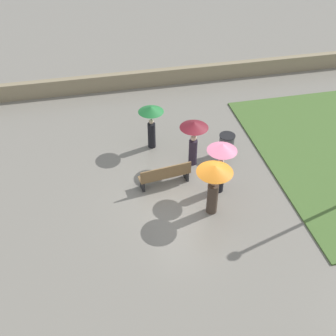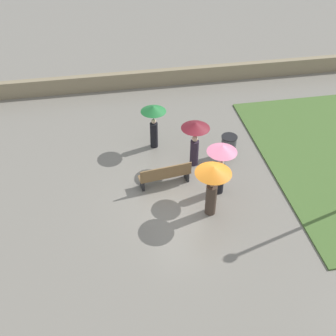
{
  "view_description": "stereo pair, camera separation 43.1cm",
  "coord_description": "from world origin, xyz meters",
  "px_view_note": "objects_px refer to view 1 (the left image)",
  "views": [
    {
      "loc": [
        3.04,
        10.39,
        10.03
      ],
      "look_at": [
        0.64,
        -0.65,
        0.83
      ],
      "focal_mm": 45.0,
      "sensor_mm": 36.0,
      "label": 1
    },
    {
      "loc": [
        2.62,
        10.48,
        10.03
      ],
      "look_at": [
        0.64,
        -0.65,
        0.83
      ],
      "focal_mm": 45.0,
      "sensor_mm": 36.0,
      "label": 2
    }
  ],
  "objects_px": {
    "trash_bin": "(226,145)",
    "crowd_person_maroon": "(194,133)",
    "crowd_person_green": "(151,118)",
    "crowd_person_orange": "(214,178)",
    "crowd_person_pink": "(221,158)",
    "park_bench": "(165,175)"
  },
  "relations": [
    {
      "from": "park_bench",
      "to": "crowd_person_orange",
      "type": "distance_m",
      "value": 2.25
    },
    {
      "from": "crowd_person_green",
      "to": "crowd_person_pink",
      "type": "distance_m",
      "value": 3.57
    },
    {
      "from": "crowd_person_green",
      "to": "crowd_person_pink",
      "type": "bearing_deg",
      "value": -115.22
    },
    {
      "from": "trash_bin",
      "to": "crowd_person_green",
      "type": "relative_size",
      "value": 0.49
    },
    {
      "from": "trash_bin",
      "to": "crowd_person_pink",
      "type": "relative_size",
      "value": 0.45
    },
    {
      "from": "park_bench",
      "to": "crowd_person_pink",
      "type": "xyz_separation_m",
      "value": [
        -1.78,
        0.67,
        0.96
      ]
    },
    {
      "from": "park_bench",
      "to": "trash_bin",
      "type": "relative_size",
      "value": 2.09
    },
    {
      "from": "crowd_person_pink",
      "to": "crowd_person_maroon",
      "type": "height_order",
      "value": "crowd_person_pink"
    },
    {
      "from": "crowd_person_orange",
      "to": "trash_bin",
      "type": "bearing_deg",
      "value": 42.08
    },
    {
      "from": "trash_bin",
      "to": "crowd_person_maroon",
      "type": "relative_size",
      "value": 0.49
    },
    {
      "from": "crowd_person_pink",
      "to": "trash_bin",
      "type": "bearing_deg",
      "value": -16.53
    },
    {
      "from": "trash_bin",
      "to": "crowd_person_maroon",
      "type": "bearing_deg",
      "value": 10.21
    },
    {
      "from": "crowd_person_orange",
      "to": "crowd_person_pink",
      "type": "relative_size",
      "value": 0.97
    },
    {
      "from": "crowd_person_orange",
      "to": "crowd_person_maroon",
      "type": "relative_size",
      "value": 1.05
    },
    {
      "from": "crowd_person_pink",
      "to": "crowd_person_maroon",
      "type": "relative_size",
      "value": 1.08
    },
    {
      "from": "crowd_person_maroon",
      "to": "crowd_person_green",
      "type": "bearing_deg",
      "value": -164.69
    },
    {
      "from": "crowd_person_pink",
      "to": "crowd_person_maroon",
      "type": "distance_m",
      "value": 1.76
    },
    {
      "from": "park_bench",
      "to": "crowd_person_maroon",
      "type": "xyz_separation_m",
      "value": [
        -1.28,
        -1.01,
        0.9
      ]
    },
    {
      "from": "crowd_person_green",
      "to": "crowd_person_pink",
      "type": "xyz_separation_m",
      "value": [
        -1.81,
        3.08,
        0.08
      ]
    },
    {
      "from": "park_bench",
      "to": "crowd_person_orange",
      "type": "bearing_deg",
      "value": 119.74
    },
    {
      "from": "park_bench",
      "to": "crowd_person_maroon",
      "type": "bearing_deg",
      "value": -149.22
    },
    {
      "from": "trash_bin",
      "to": "crowd_person_maroon",
      "type": "xyz_separation_m",
      "value": [
        1.41,
        0.25,
        0.91
      ]
    }
  ]
}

